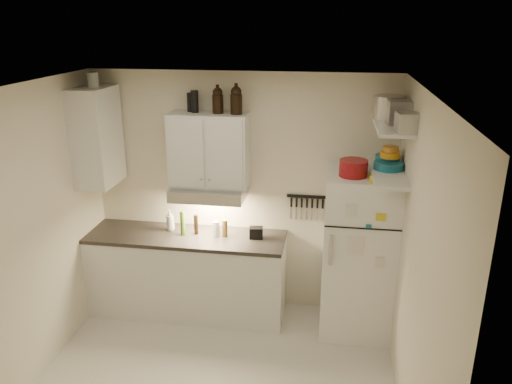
# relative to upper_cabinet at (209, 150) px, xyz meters

# --- Properties ---
(ceiling) EXTENTS (3.20, 3.00, 0.02)m
(ceiling) POSITION_rel_upper_cabinet_xyz_m (0.30, -1.33, 0.78)
(ceiling) COLOR white
(ceiling) RESTS_ON ground
(back_wall) EXTENTS (3.20, 0.02, 2.60)m
(back_wall) POSITION_rel_upper_cabinet_xyz_m (0.30, 0.18, -0.53)
(back_wall) COLOR beige
(back_wall) RESTS_ON ground
(left_wall) EXTENTS (0.02, 3.00, 2.60)m
(left_wall) POSITION_rel_upper_cabinet_xyz_m (-1.31, -1.33, -0.53)
(left_wall) COLOR beige
(left_wall) RESTS_ON ground
(right_wall) EXTENTS (0.02, 3.00, 2.60)m
(right_wall) POSITION_rel_upper_cabinet_xyz_m (1.91, -1.33, -0.53)
(right_wall) COLOR beige
(right_wall) RESTS_ON ground
(base_cabinet) EXTENTS (2.10, 0.60, 0.88)m
(base_cabinet) POSITION_rel_upper_cabinet_xyz_m (-0.25, -0.14, -1.39)
(base_cabinet) COLOR white
(base_cabinet) RESTS_ON floor
(countertop) EXTENTS (2.10, 0.62, 0.04)m
(countertop) POSITION_rel_upper_cabinet_xyz_m (-0.25, -0.14, -0.93)
(countertop) COLOR #2C2826
(countertop) RESTS_ON base_cabinet
(upper_cabinet) EXTENTS (0.80, 0.33, 0.75)m
(upper_cabinet) POSITION_rel_upper_cabinet_xyz_m (0.00, 0.00, 0.00)
(upper_cabinet) COLOR white
(upper_cabinet) RESTS_ON back_wall
(side_cabinet) EXTENTS (0.33, 0.55, 1.00)m
(side_cabinet) POSITION_rel_upper_cabinet_xyz_m (-1.14, -0.14, 0.12)
(side_cabinet) COLOR white
(side_cabinet) RESTS_ON left_wall
(range_hood) EXTENTS (0.76, 0.46, 0.12)m
(range_hood) POSITION_rel_upper_cabinet_xyz_m (0.00, -0.06, -0.44)
(range_hood) COLOR silver
(range_hood) RESTS_ON back_wall
(fridge) EXTENTS (0.70, 0.68, 1.70)m
(fridge) POSITION_rel_upper_cabinet_xyz_m (1.55, -0.18, -0.98)
(fridge) COLOR white
(fridge) RESTS_ON floor
(shelf_hi) EXTENTS (0.30, 0.95, 0.03)m
(shelf_hi) POSITION_rel_upper_cabinet_xyz_m (1.75, -0.31, 0.38)
(shelf_hi) COLOR white
(shelf_hi) RESTS_ON right_wall
(shelf_lo) EXTENTS (0.30, 0.95, 0.03)m
(shelf_lo) POSITION_rel_upper_cabinet_xyz_m (1.75, -0.31, -0.07)
(shelf_lo) COLOR white
(shelf_lo) RESTS_ON right_wall
(knife_strip) EXTENTS (0.42, 0.02, 0.03)m
(knife_strip) POSITION_rel_upper_cabinet_xyz_m (1.00, 0.15, -0.51)
(knife_strip) COLOR black
(knife_strip) RESTS_ON back_wall
(dutch_oven) EXTENTS (0.33, 0.33, 0.15)m
(dutch_oven) POSITION_rel_upper_cabinet_xyz_m (1.44, -0.27, -0.05)
(dutch_oven) COLOR maroon
(dutch_oven) RESTS_ON fridge
(book_stack) EXTENTS (0.21, 0.24, 0.07)m
(book_stack) POSITION_rel_upper_cabinet_xyz_m (1.68, -0.39, -0.09)
(book_stack) COLOR yellow
(book_stack) RESTS_ON fridge
(spice_jar) EXTENTS (0.06, 0.06, 0.10)m
(spice_jar) POSITION_rel_upper_cabinet_xyz_m (1.52, -0.20, -0.08)
(spice_jar) COLOR silver
(spice_jar) RESTS_ON fridge
(stock_pot) EXTENTS (0.34, 0.34, 0.21)m
(stock_pot) POSITION_rel_upper_cabinet_xyz_m (1.73, -0.08, 0.49)
(stock_pot) COLOR silver
(stock_pot) RESTS_ON shelf_hi
(tin_a) EXTENTS (0.22, 0.20, 0.21)m
(tin_a) POSITION_rel_upper_cabinet_xyz_m (1.80, -0.34, 0.49)
(tin_a) COLOR #AAAAAD
(tin_a) RESTS_ON shelf_hi
(tin_b) EXTENTS (0.19, 0.19, 0.17)m
(tin_b) POSITION_rel_upper_cabinet_xyz_m (1.82, -0.70, 0.47)
(tin_b) COLOR #AAAAAD
(tin_b) RESTS_ON shelf_hi
(bowl_teal) EXTENTS (0.23, 0.23, 0.09)m
(bowl_teal) POSITION_rel_upper_cabinet_xyz_m (1.76, -0.11, -0.00)
(bowl_teal) COLOR #16607A
(bowl_teal) RESTS_ON shelf_lo
(bowl_orange) EXTENTS (0.19, 0.19, 0.06)m
(bowl_orange) POSITION_rel_upper_cabinet_xyz_m (1.77, -0.18, 0.07)
(bowl_orange) COLOR orange
(bowl_orange) RESTS_ON bowl_teal
(bowl_yellow) EXTENTS (0.15, 0.15, 0.05)m
(bowl_yellow) POSITION_rel_upper_cabinet_xyz_m (1.77, -0.18, 0.12)
(bowl_yellow) COLOR #C07822
(bowl_yellow) RESTS_ON bowl_orange
(plates) EXTENTS (0.32, 0.32, 0.07)m
(plates) POSITION_rel_upper_cabinet_xyz_m (1.76, -0.25, -0.02)
(plates) COLOR #16607A
(plates) RESTS_ON shelf_lo
(growler_a) EXTENTS (0.14, 0.14, 0.26)m
(growler_a) POSITION_rel_upper_cabinet_xyz_m (0.10, 0.01, 0.51)
(growler_a) COLOR black
(growler_a) RESTS_ON upper_cabinet
(growler_b) EXTENTS (0.16, 0.16, 0.28)m
(growler_b) POSITION_rel_upper_cabinet_xyz_m (0.29, -0.01, 0.51)
(growler_b) COLOR black
(growler_b) RESTS_ON upper_cabinet
(thermos_a) EXTENTS (0.08, 0.08, 0.22)m
(thermos_a) POSITION_rel_upper_cabinet_xyz_m (-0.14, 0.02, 0.48)
(thermos_a) COLOR black
(thermos_a) RESTS_ON upper_cabinet
(thermos_b) EXTENTS (0.08, 0.08, 0.19)m
(thermos_b) POSITION_rel_upper_cabinet_xyz_m (-0.19, 0.06, 0.47)
(thermos_b) COLOR black
(thermos_b) RESTS_ON upper_cabinet
(side_jar) EXTENTS (0.11, 0.11, 0.14)m
(side_jar) POSITION_rel_upper_cabinet_xyz_m (-1.12, -0.12, 0.70)
(side_jar) COLOR silver
(side_jar) RESTS_ON side_cabinet
(soap_bottle) EXTENTS (0.12, 0.12, 0.26)m
(soap_bottle) POSITION_rel_upper_cabinet_xyz_m (-0.45, -0.03, -0.78)
(soap_bottle) COLOR white
(soap_bottle) RESTS_ON countertop
(pepper_mill) EXTENTS (0.08, 0.08, 0.19)m
(pepper_mill) POSITION_rel_upper_cabinet_xyz_m (0.17, -0.10, -0.81)
(pepper_mill) COLOR brown
(pepper_mill) RESTS_ON countertop
(oil_bottle) EXTENTS (0.06, 0.06, 0.27)m
(oil_bottle) POSITION_rel_upper_cabinet_xyz_m (-0.28, -0.13, -0.77)
(oil_bottle) COLOR #48711C
(oil_bottle) RESTS_ON countertop
(vinegar_bottle) EXTENTS (0.06, 0.06, 0.22)m
(vinegar_bottle) POSITION_rel_upper_cabinet_xyz_m (-0.15, -0.09, -0.80)
(vinegar_bottle) COLOR black
(vinegar_bottle) RESTS_ON countertop
(clear_bottle) EXTENTS (0.06, 0.06, 0.17)m
(clear_bottle) POSITION_rel_upper_cabinet_xyz_m (0.08, -0.12, -0.82)
(clear_bottle) COLOR silver
(clear_bottle) RESTS_ON countertop
(red_jar) EXTENTS (0.08, 0.08, 0.13)m
(red_jar) POSITION_rel_upper_cabinet_xyz_m (0.06, -0.05, -0.84)
(red_jar) COLOR maroon
(red_jar) RESTS_ON countertop
(caddy) EXTENTS (0.15, 0.12, 0.12)m
(caddy) POSITION_rel_upper_cabinet_xyz_m (0.50, -0.09, -0.85)
(caddy) COLOR black
(caddy) RESTS_ON countertop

